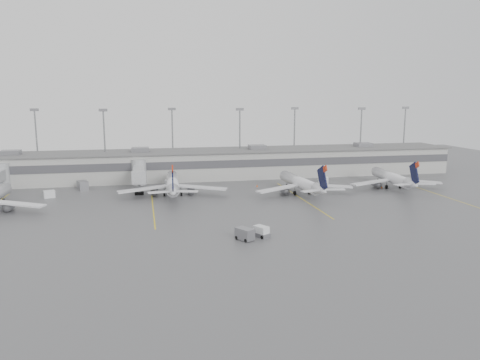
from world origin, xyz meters
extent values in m
plane|color=#515153|center=(0.00, 0.00, 0.00)|extent=(260.00, 260.00, 0.00)
cube|color=#B5B5B0|center=(0.00, 58.00, 4.00)|extent=(150.00, 16.00, 8.00)
cube|color=#47474C|center=(0.00, 49.95, 5.00)|extent=(150.00, 0.15, 2.20)
cube|color=#606060|center=(0.00, 58.00, 8.05)|extent=(152.00, 17.00, 0.30)
cube|color=slate|center=(-55.00, 58.00, 8.80)|extent=(5.00, 4.00, 1.30)
cube|color=slate|center=(50.00, 58.00, 8.80)|extent=(5.00, 4.00, 1.30)
cylinder|color=gray|center=(-50.00, 67.50, 10.00)|extent=(0.44, 0.44, 20.00)
cube|color=slate|center=(-50.00, 67.50, 20.20)|extent=(2.40, 0.50, 0.80)
cylinder|color=gray|center=(-30.00, 60.00, 10.00)|extent=(0.44, 0.44, 20.00)
cube|color=slate|center=(-30.00, 60.00, 20.20)|extent=(2.40, 0.50, 0.80)
cylinder|color=gray|center=(-10.00, 67.50, 10.00)|extent=(0.44, 0.44, 20.00)
cube|color=slate|center=(-10.00, 67.50, 20.20)|extent=(2.40, 0.50, 0.80)
cylinder|color=gray|center=(10.00, 60.00, 10.00)|extent=(0.44, 0.44, 20.00)
cube|color=slate|center=(10.00, 60.00, 20.20)|extent=(2.40, 0.50, 0.80)
cylinder|color=gray|center=(30.00, 67.50, 10.00)|extent=(0.44, 0.44, 20.00)
cube|color=slate|center=(30.00, 67.50, 20.20)|extent=(2.40, 0.50, 0.80)
cylinder|color=gray|center=(50.00, 60.00, 10.00)|extent=(0.44, 0.44, 20.00)
cube|color=slate|center=(50.00, 60.00, 20.20)|extent=(2.40, 0.50, 0.80)
cylinder|color=gray|center=(70.00, 67.50, 10.00)|extent=(0.44, 0.44, 20.00)
cube|color=slate|center=(70.00, 67.50, 20.20)|extent=(2.40, 0.50, 0.80)
cylinder|color=#949698|center=(-55.50, 50.00, 3.50)|extent=(4.00, 4.00, 7.00)
cylinder|color=#949698|center=(-20.50, 50.00, 3.50)|extent=(4.00, 4.00, 7.00)
cube|color=#949698|center=(-20.50, 43.50, 4.30)|extent=(2.80, 13.00, 2.60)
cube|color=#949698|center=(-20.50, 36.00, 4.30)|extent=(3.40, 2.40, 3.00)
cylinder|color=gray|center=(-20.50, 36.00, 1.40)|extent=(0.70, 0.70, 2.80)
cube|color=black|center=(-20.50, 36.00, 0.35)|extent=(2.20, 1.20, 0.70)
cube|color=yellow|center=(-17.50, 24.00, 0.01)|extent=(0.25, 40.00, 0.01)
cube|color=yellow|center=(17.50, 24.00, 0.01)|extent=(0.25, 40.00, 0.01)
cube|color=yellow|center=(52.50, 24.00, 0.01)|extent=(0.25, 40.00, 0.01)
cone|color=white|center=(-50.84, 36.97, 2.84)|extent=(3.05, 2.88, 2.84)
cube|color=white|center=(-45.41, 22.06, 2.09)|extent=(12.32, 7.04, 0.33)
cylinder|color=black|center=(-51.10, 33.76, 0.43)|extent=(0.40, 0.88, 0.85)
cylinder|color=white|center=(-12.31, 34.73, 2.93)|extent=(4.12, 21.64, 2.93)
cone|color=white|center=(-11.64, 46.84, 2.93)|extent=(3.08, 2.90, 2.93)
cone|color=white|center=(-13.03, 21.75, 3.32)|extent=(3.20, 5.04, 2.93)
cube|color=white|center=(-19.30, 32.38, 2.15)|extent=(12.94, 5.71, 0.34)
cube|color=white|center=(-5.63, 31.62, 2.15)|extent=(12.77, 6.96, 0.34)
cube|color=black|center=(-13.06, 21.26, 6.16)|extent=(0.60, 5.51, 6.39)
cube|color=#B4280D|center=(-13.13, 19.99, 8.70)|extent=(0.40, 1.99, 1.86)
cylinder|color=black|center=(-11.82, 43.52, 0.44)|extent=(0.39, 0.90, 0.88)
cylinder|color=black|center=(-14.47, 32.89, 0.54)|extent=(0.50, 1.10, 1.08)
cylinder|color=black|center=(-10.37, 32.67, 0.54)|extent=(0.50, 1.10, 1.08)
cylinder|color=white|center=(19.04, 29.84, 2.80)|extent=(4.29, 20.71, 2.80)
cone|color=white|center=(18.20, 41.40, 2.80)|extent=(2.99, 2.81, 2.80)
cone|color=white|center=(19.94, 17.45, 3.18)|extent=(3.13, 4.86, 2.80)
cube|color=white|center=(12.71, 26.76, 2.06)|extent=(12.17, 6.83, 0.33)
cube|color=white|center=(25.76, 27.71, 2.06)|extent=(12.38, 5.27, 0.33)
cube|color=black|center=(19.98, 16.98, 5.89)|extent=(0.66, 5.27, 6.11)
cube|color=#B4280D|center=(20.07, 15.77, 8.32)|extent=(0.42, 1.91, 1.77)
cylinder|color=black|center=(18.43, 38.23, 0.42)|extent=(0.39, 0.86, 0.84)
cylinder|color=black|center=(17.22, 27.84, 0.51)|extent=(0.49, 1.06, 1.03)
cylinder|color=black|center=(21.14, 28.12, 0.51)|extent=(0.49, 1.06, 1.03)
cylinder|color=white|center=(45.58, 32.19, 2.73)|extent=(4.47, 20.19, 2.73)
cone|color=white|center=(46.57, 43.43, 2.73)|extent=(2.94, 2.78, 2.73)
cone|color=white|center=(44.52, 20.13, 3.09)|extent=(3.12, 4.77, 2.73)
cube|color=white|center=(39.01, 30.21, 2.00)|extent=(12.06, 4.96, 0.32)
cube|color=white|center=(51.70, 29.09, 2.00)|extent=(11.81, 6.81, 0.32)
cube|color=black|center=(44.48, 19.68, 5.73)|extent=(0.72, 5.13, 5.95)
cube|color=#B4280D|center=(44.38, 18.50, 8.10)|extent=(0.43, 1.86, 1.73)
cylinder|color=black|center=(46.30, 40.35, 0.41)|extent=(0.39, 0.84, 0.82)
cylinder|color=black|center=(43.52, 30.54, 0.50)|extent=(0.50, 1.03, 1.00)
cylinder|color=black|center=(47.32, 30.21, 0.50)|extent=(0.50, 1.03, 1.00)
cube|color=silver|center=(0.44, -4.27, 0.95)|extent=(2.69, 3.00, 1.91)
cube|color=slate|center=(0.44, -4.27, 0.37)|extent=(3.09, 3.48, 0.74)
cylinder|color=black|center=(-0.84, -3.81, 0.30)|extent=(0.51, 0.63, 0.59)
cylinder|color=black|center=(0.61, -2.92, 0.30)|extent=(0.51, 0.63, 0.59)
cylinder|color=black|center=(0.27, -5.62, 0.30)|extent=(0.51, 0.63, 0.59)
cylinder|color=black|center=(1.72, -4.73, 0.30)|extent=(0.51, 0.63, 0.59)
cube|color=slate|center=(-2.76, -5.47, 1.08)|extent=(3.21, 3.66, 1.93)
cylinder|color=black|center=(-4.03, -4.92, 0.32)|extent=(0.55, 0.67, 0.64)
cylinder|color=black|center=(-1.49, -6.02, 0.32)|extent=(0.55, 0.67, 0.64)
cube|color=silver|center=(-41.69, 36.85, 0.89)|extent=(2.91, 2.40, 1.77)
cube|color=silver|center=(-12.45, 44.79, 0.95)|extent=(2.91, 2.16, 1.90)
cube|color=silver|center=(29.86, 40.92, 0.94)|extent=(2.87, 2.14, 1.87)
cube|color=slate|center=(-35.02, 45.91, 1.12)|extent=(3.40, 4.17, 2.25)
cone|color=#F44F05|center=(-47.43, 31.05, 0.37)|extent=(0.46, 0.46, 0.74)
cone|color=#F44F05|center=(-22.81, 41.00, 0.32)|extent=(0.40, 0.40, 0.63)
cone|color=#F44F05|center=(10.65, 40.16, 0.33)|extent=(0.41, 0.41, 0.65)
cone|color=#F44F05|center=(42.76, 31.61, 0.30)|extent=(0.38, 0.38, 0.60)
camera|label=1|loc=(-19.15, -80.22, 24.13)|focal=35.00mm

